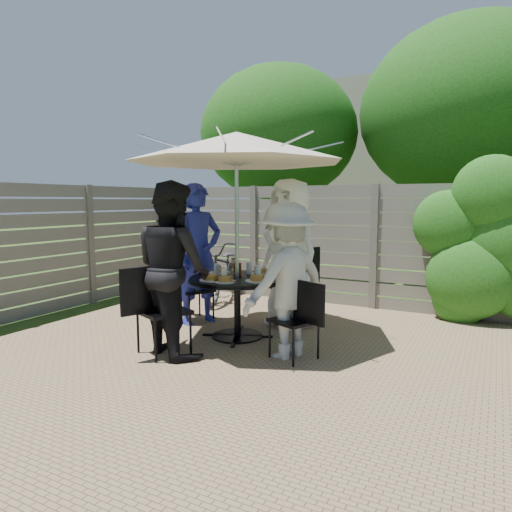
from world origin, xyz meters
The scene contains 23 objects.
backyard_envelope centered at (0.09, 10.29, 2.61)m, with size 60.00×60.00×5.00m.
patio_table centered at (-1.04, 0.81, 0.51)m, with size 1.45×1.45×0.72m.
umbrella centered at (-1.04, 0.81, 2.19)m, with size 3.20×3.20×2.37m.
chair_back centered at (-0.67, 1.70, 0.30)m, with size 0.60×0.76×0.99m.
person_back centered at (-0.72, 1.57, 0.94)m, with size 0.92×0.60×1.88m, color white.
chair_left centered at (-1.93, 1.18, 0.26)m, with size 0.66×0.56×0.87m.
person_left centered at (-1.81, 1.13, 0.91)m, with size 0.67×0.44×1.83m, color navy.
chair_front centered at (-1.42, -0.08, 0.29)m, with size 0.60×0.73×0.95m.
person_front centered at (-1.36, 0.04, 0.90)m, with size 0.88×0.69×1.81m, color black.
chair_right centered at (-0.15, 0.43, 0.25)m, with size 0.64×0.52×0.83m.
person_right centered at (-0.28, 0.49, 0.80)m, with size 1.03×0.59×1.59m, color #BCBBB7.
plate_back centered at (-0.90, 1.14, 0.75)m, with size 0.26×0.26×0.06m.
plate_left centered at (-1.37, 0.95, 0.75)m, with size 0.26×0.26×0.06m.
plate_front centered at (-1.18, 0.48, 0.75)m, with size 0.26×0.26×0.06m.
plate_right centered at (-0.71, 0.67, 0.75)m, with size 0.26×0.26×0.06m.
plate_extra centered at (-0.99, 0.46, 0.75)m, with size 0.24×0.24×0.06m.
glass_back centered at (-1.04, 1.09, 0.79)m, with size 0.07×0.07×0.14m, color silver.
glass_left centered at (-1.32, 0.81, 0.79)m, with size 0.07×0.07×0.14m, color silver.
glass_front centered at (-1.05, 0.53, 0.79)m, with size 0.07×0.07×0.14m, color silver.
glass_right centered at (-0.76, 0.80, 0.79)m, with size 0.07×0.07×0.14m, color silver.
syrup_jug centered at (-1.08, 0.88, 0.80)m, with size 0.09×0.09×0.16m, color #59280C.
coffee_cup centered at (-0.86, 0.97, 0.78)m, with size 0.08×0.08×0.12m, color #C6B293.
bicycle centered at (-2.33, 2.60, 0.49)m, with size 0.66×1.88×0.99m, color #333338.
Camera 1 is at (1.59, -3.68, 1.60)m, focal length 32.00 mm.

